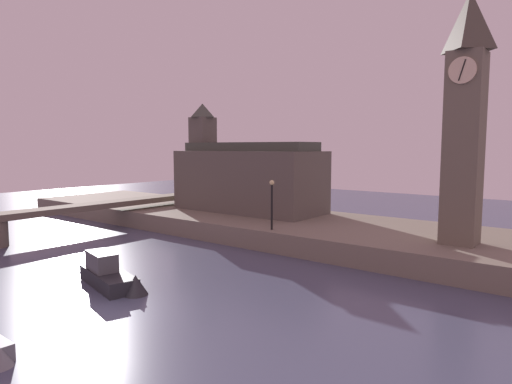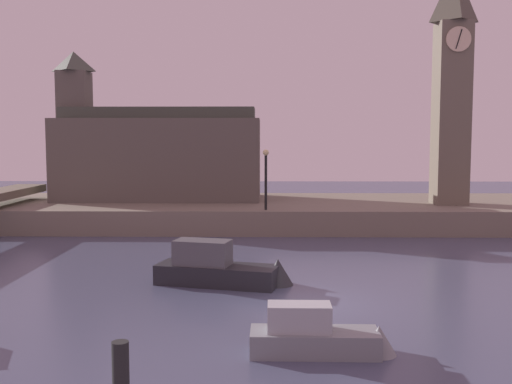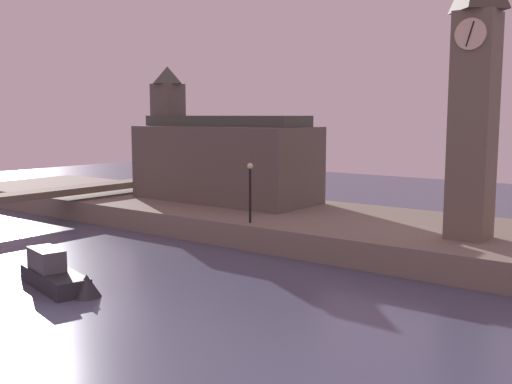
% 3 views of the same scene
% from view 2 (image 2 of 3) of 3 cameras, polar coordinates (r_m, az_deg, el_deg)
% --- Properties ---
extents(ground_plane, '(120.00, 120.00, 0.00)m').
position_cam_2_polar(ground_plane, '(21.15, 5.21, -10.62)').
color(ground_plane, '#474C66').
extents(far_embankment, '(70.00, 12.00, 1.50)m').
position_cam_2_polar(far_embankment, '(40.64, 3.09, -1.93)').
color(far_embankment, slate).
rests_on(far_embankment, ground).
extents(clock_tower, '(2.24, 2.29, 15.19)m').
position_cam_2_polar(clock_tower, '(40.60, 18.37, 10.02)').
color(clock_tower, '#6B6051').
rests_on(clock_tower, far_embankment).
extents(parliament_hall, '(14.14, 6.08, 10.33)m').
position_cam_2_polar(parliament_hall, '(42.49, -9.82, 3.69)').
color(parliament_hall, '#5B544C').
rests_on(parliament_hall, far_embankment).
extents(streetlamp, '(0.36, 0.36, 3.62)m').
position_cam_2_polar(streetlamp, '(35.28, 0.96, 1.95)').
color(streetlamp, black).
rests_on(streetlamp, far_embankment).
extents(boat_barge_dark, '(5.78, 2.70, 1.94)m').
position_cam_2_polar(boat_barge_dark, '(23.54, -2.74, -7.48)').
color(boat_barge_dark, '#232328').
rests_on(boat_barge_dark, ground).
extents(boat_cruiser_grey, '(3.96, 1.20, 1.44)m').
position_cam_2_polar(boat_cruiser_grey, '(16.34, 6.62, -13.67)').
color(boat_cruiser_grey, gray).
rests_on(boat_cruiser_grey, ground).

